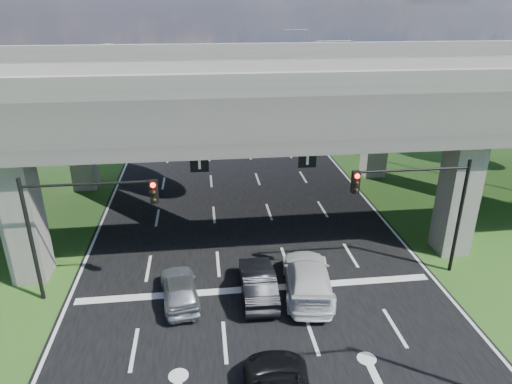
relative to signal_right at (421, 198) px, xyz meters
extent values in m
plane|color=#274F19|center=(-7.82, -3.94, -4.19)|extent=(160.00, 160.00, 0.00)
cube|color=black|center=(-7.82, 6.06, -4.17)|extent=(18.00, 120.00, 0.03)
cube|color=#363331|center=(-7.82, 8.06, 3.81)|extent=(80.00, 15.00, 2.00)
cube|color=slate|center=(-7.82, 0.81, 5.31)|extent=(80.00, 0.50, 1.00)
cube|color=slate|center=(-7.82, 15.31, 5.31)|extent=(80.00, 0.50, 1.00)
cube|color=slate|center=(-18.82, 2.06, -0.69)|extent=(1.60, 1.60, 7.00)
cube|color=slate|center=(-18.82, 14.06, -0.69)|extent=(1.60, 1.60, 7.00)
cube|color=slate|center=(3.18, 2.06, -0.69)|extent=(1.60, 1.60, 7.00)
cube|color=slate|center=(3.18, 14.06, -0.69)|extent=(1.60, 1.60, 7.00)
cube|color=black|center=(-10.32, 1.06, 1.81)|extent=(0.85, 0.06, 0.85)
cube|color=black|center=(-5.32, 1.06, 1.81)|extent=(0.85, 0.06, 0.85)
cylinder|color=black|center=(2.18, 0.06, -1.19)|extent=(0.18, 0.18, 6.00)
cylinder|color=black|center=(-0.57, 0.06, 1.41)|extent=(5.50, 0.12, 0.12)
cube|color=black|center=(-3.32, -0.12, 1.01)|extent=(0.35, 0.28, 1.05)
sphere|color=#FF0C05|center=(-3.32, -0.28, 1.36)|extent=(0.22, 0.22, 0.22)
cylinder|color=black|center=(-17.82, 0.06, -1.19)|extent=(0.18, 0.18, 6.00)
cylinder|color=black|center=(-15.07, 0.06, 1.41)|extent=(5.50, 0.12, 0.12)
cube|color=black|center=(-12.32, -0.12, 1.01)|extent=(0.35, 0.28, 1.05)
sphere|color=#FF0C05|center=(-12.32, -0.28, 1.36)|extent=(0.22, 0.22, 0.22)
cylinder|color=gray|center=(2.68, 20.06, 0.81)|extent=(0.16, 0.16, 10.00)
cylinder|color=gray|center=(1.18, 20.06, 5.51)|extent=(3.00, 0.10, 0.10)
cube|color=gray|center=(-0.32, 20.06, 5.41)|extent=(0.60, 0.25, 0.18)
cylinder|color=gray|center=(2.68, 36.06, 0.81)|extent=(0.16, 0.16, 10.00)
cylinder|color=gray|center=(1.18, 36.06, 5.51)|extent=(3.00, 0.10, 0.10)
cube|color=gray|center=(-0.32, 36.06, 5.41)|extent=(0.60, 0.25, 0.18)
cylinder|color=black|center=(-21.82, 22.06, -2.54)|extent=(0.36, 0.36, 3.30)
sphere|color=#184E14|center=(-21.82, 22.06, 0.46)|extent=(4.50, 4.50, 4.50)
sphere|color=#184E14|center=(-21.42, 21.76, 1.81)|extent=(3.60, 3.60, 3.60)
sphere|color=#184E14|center=(-22.12, 22.46, -0.44)|extent=(3.30, 3.30, 3.30)
cylinder|color=black|center=(-24.82, 30.06, -2.76)|extent=(0.36, 0.36, 2.86)
sphere|color=#184E14|center=(-24.82, 30.06, -0.16)|extent=(3.90, 3.90, 3.90)
sphere|color=#184E14|center=(-24.42, 29.76, 1.01)|extent=(3.12, 3.12, 3.12)
sphere|color=#184E14|center=(-25.12, 30.46, -0.94)|extent=(2.86, 2.86, 2.86)
cylinder|color=black|center=(-20.82, 38.06, -2.43)|extent=(0.36, 0.36, 3.52)
sphere|color=#184E14|center=(-20.82, 38.06, 0.77)|extent=(4.80, 4.80, 4.80)
sphere|color=#184E14|center=(-20.42, 37.76, 2.21)|extent=(3.84, 3.84, 3.84)
sphere|color=#184E14|center=(-21.12, 38.46, -0.19)|extent=(3.52, 3.52, 3.52)
cylinder|color=black|center=(5.18, 24.06, -2.65)|extent=(0.36, 0.36, 3.08)
sphere|color=#184E14|center=(5.18, 24.06, 0.15)|extent=(4.20, 4.20, 4.20)
sphere|color=#184E14|center=(5.58, 23.76, 1.41)|extent=(3.36, 3.36, 3.36)
sphere|color=#184E14|center=(4.88, 24.46, -0.69)|extent=(3.08, 3.08, 3.08)
cylinder|color=black|center=(8.18, 32.06, -2.76)|extent=(0.36, 0.36, 2.86)
sphere|color=#184E14|center=(8.18, 32.06, -0.16)|extent=(3.90, 3.90, 3.90)
sphere|color=#184E14|center=(8.58, 31.76, 1.01)|extent=(3.12, 3.12, 3.12)
sphere|color=#184E14|center=(7.88, 32.46, -0.94)|extent=(2.86, 2.86, 2.86)
cylinder|color=black|center=(4.18, 40.06, -2.54)|extent=(0.36, 0.36, 3.30)
sphere|color=#184E14|center=(4.18, 40.06, 0.46)|extent=(4.50, 4.50, 4.50)
sphere|color=#184E14|center=(4.58, 39.76, 1.81)|extent=(3.60, 3.60, 3.60)
sphere|color=#184E14|center=(3.88, 40.46, -0.44)|extent=(3.30, 3.30, 3.30)
imported|color=#B6BABE|center=(-11.49, -0.94, -3.49)|extent=(2.10, 4.11, 1.34)
imported|color=black|center=(-7.89, -0.94, -3.44)|extent=(1.58, 4.36, 1.43)
imported|color=silver|center=(-5.54, -0.94, -3.38)|extent=(2.85, 5.58, 1.55)
camera|label=1|loc=(-10.14, -18.67, 8.60)|focal=32.00mm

